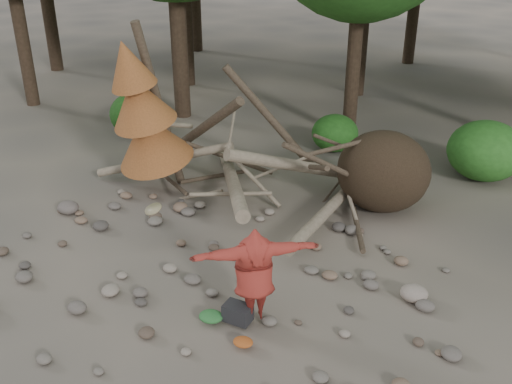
% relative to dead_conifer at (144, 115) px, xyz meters
% --- Properties ---
extents(ground, '(120.00, 120.00, 0.00)m').
position_rel_dead_conifer_xyz_m(ground, '(3.12, -3.37, -2.11)').
color(ground, '#514C44').
rests_on(ground, ground).
extents(deadfall_pile, '(8.55, 5.24, 3.30)m').
position_rel_dead_conifer_xyz_m(deadfall_pile, '(5.13, 0.87, -1.16)').
color(deadfall_pile, '#332619').
rests_on(deadfall_pile, ground).
extents(dead_conifer, '(2.06, 2.16, 4.35)m').
position_rel_dead_conifer_xyz_m(dead_conifer, '(0.00, 0.00, 0.00)').
color(dead_conifer, '#4C3F30').
rests_on(dead_conifer, ground).
extents(bush_left, '(1.80, 1.80, 1.44)m').
position_rel_dead_conifer_xyz_m(bush_left, '(-2.38, 3.83, -1.39)').
color(bush_left, '#1C4E14').
rests_on(bush_left, ground).
extents(bush_mid, '(1.40, 1.40, 1.12)m').
position_rel_dead_conifer_xyz_m(bush_mid, '(3.92, 4.43, -1.55)').
color(bush_mid, '#26631C').
rests_on(bush_mid, ground).
extents(bush_right, '(2.00, 2.00, 1.60)m').
position_rel_dead_conifer_xyz_m(bush_right, '(8.12, 3.63, -1.31)').
color(bush_right, '#307524').
rests_on(bush_right, ground).
extents(frisbee_thrower, '(2.99, 1.57, 2.01)m').
position_rel_dead_conifer_xyz_m(frisbee_thrower, '(4.14, -4.06, -1.15)').
color(frisbee_thrower, maroon).
rests_on(frisbee_thrower, ground).
extents(backpack, '(0.52, 0.39, 0.32)m').
position_rel_dead_conifer_xyz_m(backpack, '(3.89, -4.24, -1.95)').
color(backpack, black).
rests_on(backpack, ground).
extents(cloth_green, '(0.43, 0.36, 0.16)m').
position_rel_dead_conifer_xyz_m(cloth_green, '(3.44, -4.37, -2.03)').
color(cloth_green, '#29682F').
rests_on(cloth_green, ground).
extents(cloth_orange, '(0.34, 0.28, 0.12)m').
position_rel_dead_conifer_xyz_m(cloth_orange, '(4.19, -4.80, -2.05)').
color(cloth_orange, '#A44C1C').
rests_on(cloth_orange, ground).
extents(boulder_mid_right, '(0.51, 0.46, 0.31)m').
position_rel_dead_conifer_xyz_m(boulder_mid_right, '(6.76, -2.61, -1.96)').
color(boulder_mid_right, gray).
rests_on(boulder_mid_right, ground).
extents(boulder_mid_left, '(0.51, 0.46, 0.31)m').
position_rel_dead_conifer_xyz_m(boulder_mid_left, '(-1.35, -1.60, -1.96)').
color(boulder_mid_left, '#645A54').
rests_on(boulder_mid_left, ground).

